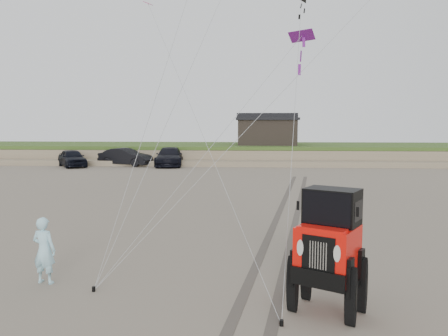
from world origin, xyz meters
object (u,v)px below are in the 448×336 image
Objects in this scene: truck_c at (170,157)px; man at (44,250)px; jeep at (328,264)px; truck_a at (72,158)px; cabin at (267,130)px; truck_b at (126,157)px.

truck_c is 3.60× the size of man.
truck_c is at bearing 135.74° from jeep.
jeep is (18.21, -30.03, 0.22)m from truck_a.
jeep is 6.72m from man.
truck_c is (-9.25, -6.38, -2.38)m from cabin.
truck_b is at bearing 177.22° from truck_c.
truck_b is 3.06× the size of man.
cabin is at bearing -12.06° from truck_a.
truck_b is 4.13m from truck_c.
cabin is at bearing -49.11° from truck_b.
truck_a is 8.88m from truck_c.
man is at bearing -103.65° from truck_a.
cabin reaches higher than jeep.
jeep is 3.35× the size of man.
man is at bearing -90.92° from truck_c.
truck_b is 30.82m from man.
jeep reaches higher than truck_a.
truck_a is at bearing -156.47° from cabin.
cabin is 37.29m from man.
truck_b is (4.64, 1.21, 0.03)m from truck_a.
truck_a is 0.80× the size of truck_c.
truck_b is 0.85× the size of truck_c.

